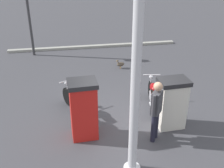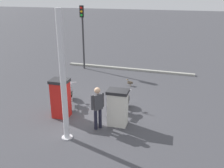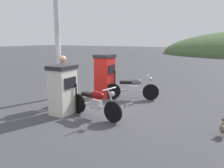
{
  "view_description": "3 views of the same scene",
  "coord_description": "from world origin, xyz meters",
  "px_view_note": "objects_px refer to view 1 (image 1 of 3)",
  "views": [
    {
      "loc": [
        -6.61,
        1.67,
        4.64
      ],
      "look_at": [
        0.52,
        0.28,
        1.01
      ],
      "focal_mm": 43.87,
      "sensor_mm": 36.0,
      "label": 1
    },
    {
      "loc": [
        -9.14,
        -3.56,
        5.1
      ],
      "look_at": [
        0.97,
        -0.57,
        1.14
      ],
      "focal_mm": 40.75,
      "sensor_mm": 36.0,
      "label": 2
    },
    {
      "loc": [
        4.18,
        -6.56,
        2.24
      ],
      "look_at": [
        0.44,
        0.18,
        0.77
      ],
      "focal_mm": 37.86,
      "sensor_mm": 36.0,
      "label": 3
    }
  ],
  "objects_px": {
    "motorcycle_far_pump": "(77,101)",
    "wandering_duck": "(120,64)",
    "fuel_pump_near": "(171,103)",
    "motorcycle_near_pump": "(153,95)",
    "fuel_pump_far": "(84,109)",
    "canopy_support_pole": "(135,84)",
    "attendant_person": "(156,108)"
  },
  "relations": [
    {
      "from": "motorcycle_near_pump",
      "to": "wandering_duck",
      "type": "distance_m",
      "value": 3.36
    },
    {
      "from": "fuel_pump_near",
      "to": "canopy_support_pole",
      "type": "distance_m",
      "value": 2.56
    },
    {
      "from": "motorcycle_far_pump",
      "to": "wandering_duck",
      "type": "bearing_deg",
      "value": -32.8
    },
    {
      "from": "canopy_support_pole",
      "to": "attendant_person",
      "type": "bearing_deg",
      "value": -42.06
    },
    {
      "from": "motorcycle_far_pump",
      "to": "attendant_person",
      "type": "height_order",
      "value": "attendant_person"
    },
    {
      "from": "fuel_pump_near",
      "to": "motorcycle_near_pump",
      "type": "xyz_separation_m",
      "value": [
        1.05,
        0.16,
        -0.29
      ]
    },
    {
      "from": "fuel_pump_near",
      "to": "motorcycle_near_pump",
      "type": "bearing_deg",
      "value": 8.64
    },
    {
      "from": "fuel_pump_near",
      "to": "attendant_person",
      "type": "height_order",
      "value": "attendant_person"
    },
    {
      "from": "fuel_pump_near",
      "to": "fuel_pump_far",
      "type": "distance_m",
      "value": 2.46
    },
    {
      "from": "attendant_person",
      "to": "wandering_duck",
      "type": "xyz_separation_m",
      "value": [
        4.9,
        -0.17,
        -0.79
      ]
    },
    {
      "from": "fuel_pump_near",
      "to": "attendant_person",
      "type": "distance_m",
      "value": 0.86
    },
    {
      "from": "attendant_person",
      "to": "fuel_pump_far",
      "type": "bearing_deg",
      "value": 74.05
    },
    {
      "from": "wandering_duck",
      "to": "motorcycle_near_pump",
      "type": "bearing_deg",
      "value": -174.58
    },
    {
      "from": "fuel_pump_near",
      "to": "wandering_duck",
      "type": "relative_size",
      "value": 3.67
    },
    {
      "from": "fuel_pump_far",
      "to": "wandering_duck",
      "type": "bearing_deg",
      "value": -24.35
    },
    {
      "from": "motorcycle_near_pump",
      "to": "attendant_person",
      "type": "height_order",
      "value": "attendant_person"
    },
    {
      "from": "fuel_pump_near",
      "to": "wandering_duck",
      "type": "xyz_separation_m",
      "value": [
        4.38,
        0.48,
        -0.56
      ]
    },
    {
      "from": "fuel_pump_near",
      "to": "wandering_duck",
      "type": "height_order",
      "value": "fuel_pump_near"
    },
    {
      "from": "fuel_pump_far",
      "to": "wandering_duck",
      "type": "xyz_separation_m",
      "value": [
        4.38,
        -1.98,
        -0.65
      ]
    },
    {
      "from": "canopy_support_pole",
      "to": "motorcycle_far_pump",
      "type": "bearing_deg",
      "value": 22.26
    },
    {
      "from": "fuel_pump_near",
      "to": "motorcycle_far_pump",
      "type": "distance_m",
      "value": 2.82
    },
    {
      "from": "motorcycle_far_pump",
      "to": "wandering_duck",
      "type": "height_order",
      "value": "motorcycle_far_pump"
    },
    {
      "from": "motorcycle_far_pump",
      "to": "wandering_duck",
      "type": "xyz_separation_m",
      "value": [
        3.25,
        -2.1,
        -0.27
      ]
    },
    {
      "from": "canopy_support_pole",
      "to": "wandering_duck",
      "type": "bearing_deg",
      "value": -9.99
    },
    {
      "from": "motorcycle_near_pump",
      "to": "canopy_support_pole",
      "type": "bearing_deg",
      "value": 151.85
    },
    {
      "from": "motorcycle_far_pump",
      "to": "fuel_pump_far",
      "type": "bearing_deg",
      "value": -174.25
    },
    {
      "from": "fuel_pump_near",
      "to": "canopy_support_pole",
      "type": "xyz_separation_m",
      "value": [
        -1.47,
        1.51,
        1.46
      ]
    },
    {
      "from": "fuel_pump_near",
      "to": "canopy_support_pole",
      "type": "relative_size",
      "value": 0.32
    },
    {
      "from": "fuel_pump_far",
      "to": "motorcycle_far_pump",
      "type": "xyz_separation_m",
      "value": [
        1.13,
        0.11,
        -0.38
      ]
    },
    {
      "from": "wandering_duck",
      "to": "fuel_pump_far",
      "type": "bearing_deg",
      "value": 155.65
    },
    {
      "from": "attendant_person",
      "to": "canopy_support_pole",
      "type": "distance_m",
      "value": 1.78
    },
    {
      "from": "fuel_pump_near",
      "to": "attendant_person",
      "type": "relative_size",
      "value": 0.87
    }
  ]
}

